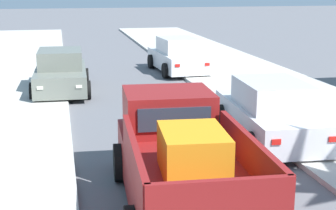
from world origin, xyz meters
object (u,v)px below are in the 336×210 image
Objects in this scene: car_left_far at (61,73)px; car_right_mid at (271,113)px; car_right_near at (178,56)px; pickup_truck at (181,162)px.

car_right_mid is at bearing -54.03° from car_left_far.
car_left_far is at bearing -147.73° from car_right_near.
car_right_mid is (-0.01, -10.24, 0.00)m from car_right_near.
pickup_truck is at bearing -102.97° from car_right_near.
car_left_far is at bearing 125.97° from car_right_mid.
pickup_truck is 1.22× the size of car_right_near.
car_right_near is at bearing 89.94° from car_right_mid.
car_right_near is 10.24m from car_right_mid.
car_right_near is 6.03m from car_left_far.
pickup_truck reaches higher than car_right_near.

